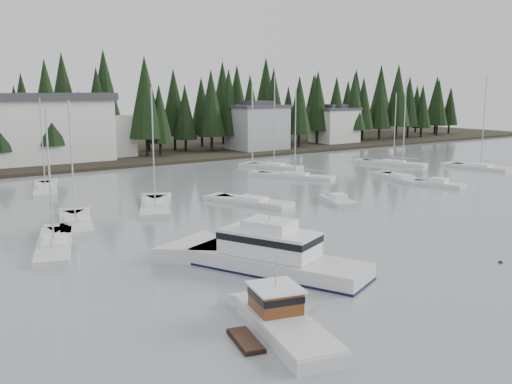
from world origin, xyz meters
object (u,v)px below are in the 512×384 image
sailboat_5 (54,248)px  runabout_2 (439,185)px  house_east_a (258,126)px  sailboat_1 (252,203)px  harbor_inn (44,128)px  sailboat_6 (393,165)px  lobster_boat_brown (283,325)px  runabout_1 (338,202)px  cabin_cruiser_center (275,259)px  sailboat_0 (480,168)px  sailboat_3 (402,179)px  sailboat_9 (46,191)px  sailboat_10 (295,177)px  sailboat_2 (155,208)px  sailboat_13 (76,225)px  house_east_b (335,124)px  sailboat_11 (274,167)px

sailboat_5 → runabout_2: (47.78, 1.06, 0.08)m
house_east_a → sailboat_1: 51.39m
harbor_inn → sailboat_6: sailboat_6 is taller
lobster_boat_brown → runabout_1: bearing=-33.5°
sailboat_5 → sailboat_6: size_ratio=0.93×
cabin_cruiser_center → sailboat_0: 59.54m
harbor_inn → sailboat_3: sailboat_3 is taller
runabout_2 → sailboat_3: bearing=-14.1°
sailboat_9 → harbor_inn: bearing=-0.4°
sailboat_10 → runabout_1: size_ratio=2.25×
sailboat_10 → runabout_2: sailboat_10 is taller
house_east_a → sailboat_2: bearing=-136.3°
lobster_boat_brown → sailboat_3: (42.84, 29.27, -0.37)m
sailboat_1 → lobster_boat_brown: bearing=128.0°
cabin_cruiser_center → sailboat_0: sailboat_0 is taller
harbor_inn → sailboat_2: size_ratio=2.31×
sailboat_3 → sailboat_13: (-44.05, -0.51, -0.02)m
house_east_b → cabin_cruiser_center: 89.58m
sailboat_11 → sailboat_1: bearing=114.5°
sailboat_2 → lobster_boat_brown: bearing=-168.2°
sailboat_0 → sailboat_10: sailboat_0 is taller
lobster_boat_brown → sailboat_0: sailboat_0 is taller
cabin_cruiser_center → sailboat_9: (-4.24, 39.92, -0.75)m
sailboat_0 → sailboat_1: sailboat_0 is taller
sailboat_1 → sailboat_6: sailboat_1 is taller
sailboat_3 → sailboat_13: sailboat_3 is taller
sailboat_13 → runabout_2: (44.06, -5.41, 0.07)m
house_east_a → sailboat_13: (-48.48, -40.35, -4.85)m
house_east_b → runabout_2: bearing=-119.0°
sailboat_6 → lobster_boat_brown: bearing=105.5°
harbor_inn → runabout_1: size_ratio=5.20×
sailboat_5 → sailboat_10: size_ratio=0.87×
house_east_b → sailboat_0: sailboat_0 is taller
sailboat_5 → sailboat_9: size_ratio=0.96×
sailboat_13 → runabout_2: sailboat_13 is taller
harbor_inn → sailboat_2: 42.52m
sailboat_0 → sailboat_5: sailboat_0 is taller
harbor_inn → house_east_a: bearing=-6.4°
house_east_b → sailboat_13: size_ratio=0.82×
sailboat_0 → sailboat_6: (-7.37, 10.79, -0.02)m
house_east_b → sailboat_5: bearing=-146.7°
harbor_inn → sailboat_10: bearing=-55.2°
cabin_cruiser_center → sailboat_3: size_ratio=0.93×
harbor_inn → sailboat_0: (52.83, -43.79, -5.70)m
sailboat_3 → lobster_boat_brown: bearing=141.1°
cabin_cruiser_center → sailboat_10: size_ratio=1.01×
sailboat_11 → sailboat_13: sailboat_11 is taller
cabin_cruiser_center → sailboat_2: sailboat_2 is taller
harbor_inn → sailboat_1: sailboat_1 is taller
sailboat_1 → house_east_b: bearing=-70.0°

